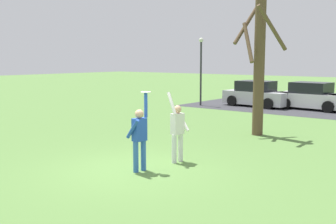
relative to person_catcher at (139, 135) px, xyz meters
The scene contains 9 objects.
ground_plane 1.01m from the person_catcher, 167.36° to the right, with size 120.00×120.00×0.00m, color #567F3D.
person_catcher is the anchor object (origin of this frame).
person_defender 1.40m from the person_catcher, 81.23° to the left, with size 0.49×0.59×2.04m.
frisbee_disc 1.13m from the person_catcher, 81.23° to the left, with size 0.26×0.26×0.02m, color white.
parked_car_silver 16.07m from the person_catcher, 104.88° to the left, with size 4.24×2.32×1.59m.
parked_car_white 16.12m from the person_catcher, 93.08° to the left, with size 4.24×2.32×1.59m.
parking_strip 15.81m from the person_catcher, 92.74° to the left, with size 15.30×6.40×0.01m, color #38383D.
bare_tree_tall 7.00m from the person_catcher, 88.80° to the left, with size 1.87×1.85×5.85m.
lamppost_by_lot 15.60m from the person_catcher, 117.53° to the left, with size 0.28×0.28×4.26m.
Camera 1 is at (7.27, -7.70, 2.96)m, focal length 43.29 mm.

